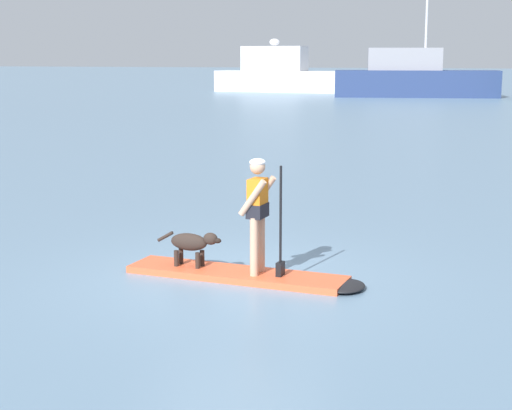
{
  "coord_description": "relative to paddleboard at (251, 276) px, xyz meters",
  "views": [
    {
      "loc": [
        3.54,
        -10.84,
        3.19
      ],
      "look_at": [
        0.0,
        1.0,
        0.9
      ],
      "focal_mm": 56.79,
      "sensor_mm": 36.0,
      "label": 1
    }
  ],
  "objects": [
    {
      "name": "person_paddler",
      "position": [
        0.12,
        -0.01,
        1.02
      ],
      "size": [
        0.63,
        0.51,
        1.67
      ],
      "color": "tan",
      "rests_on": "paddleboard"
    },
    {
      "name": "paddleboard",
      "position": [
        0.0,
        0.0,
        0.0
      ],
      "size": [
        3.59,
        1.05,
        0.1
      ],
      "color": "#E55933",
      "rests_on": "ground_plane"
    },
    {
      "name": "moored_boat_port",
      "position": [
        -15.21,
        59.12,
        1.45
      ],
      "size": [
        12.69,
        4.32,
        4.63
      ],
      "color": "silver",
      "rests_on": "ground_plane"
    },
    {
      "name": "moored_boat_center",
      "position": [
        -3.1,
        53.28,
        1.42
      ],
      "size": [
        12.73,
        4.7,
        11.49
      ],
      "color": "navy",
      "rests_on": "ground_plane"
    },
    {
      "name": "ground_plane",
      "position": [
        -0.23,
        0.02,
        -0.05
      ],
      "size": [
        400.0,
        400.0,
        0.0
      ],
      "primitive_type": "plane",
      "color": "slate"
    },
    {
      "name": "dog",
      "position": [
        -0.94,
        0.09,
        0.41
      ],
      "size": [
        1.05,
        0.27,
        0.54
      ],
      "color": "#2D231E",
      "rests_on": "paddleboard"
    }
  ]
}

